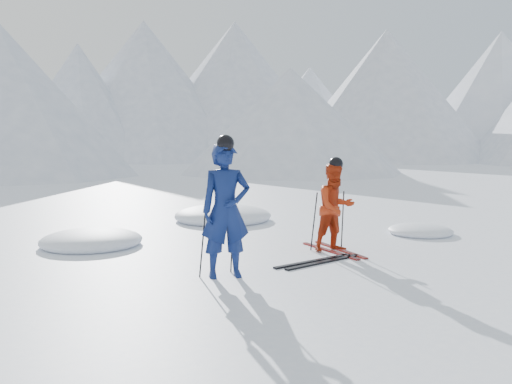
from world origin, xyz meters
TOP-DOWN VIEW (x-y plane):
  - ground at (0.00, 0.00)m, footprint 160.00×160.00m
  - mountain_range at (5.71, 35.31)m, footprint 106.15×62.94m
  - skier_blue at (-3.31, -0.94)m, footprint 0.84×0.66m
  - skier_red at (-0.70, -0.26)m, footprint 0.85×0.69m
  - pole_blue_left at (-3.61, -0.79)m, footprint 0.13×0.09m
  - pole_blue_right at (-3.06, -0.69)m, footprint 0.13×0.08m
  - pole_red_left at (-1.00, -0.01)m, footprint 0.11×0.09m
  - pole_red_right at (-0.40, -0.11)m, footprint 0.11×0.08m
  - ski_worn_left at (-0.82, -0.26)m, footprint 0.18×1.70m
  - ski_worn_right at (-0.58, -0.26)m, footprint 0.30×1.70m
  - ski_loose_a at (-1.58, -0.80)m, footprint 1.70×0.29m
  - ski_loose_b at (-1.48, -0.95)m, footprint 1.69×0.35m
  - snow_lumps at (-1.55, 3.30)m, footprint 8.23×5.93m

SIDE VIEW (x-z plane):
  - ground at x=0.00m, z-range 0.00..0.00m
  - snow_lumps at x=-1.55m, z-range -0.27..0.27m
  - ski_worn_left at x=-0.82m, z-range 0.00..0.03m
  - ski_worn_right at x=-0.58m, z-range 0.00..0.03m
  - ski_loose_a at x=-1.58m, z-range 0.00..0.03m
  - ski_loose_b at x=-1.48m, z-range 0.00..0.03m
  - pole_red_left at x=-1.00m, z-range 0.00..1.09m
  - pole_red_right at x=-0.40m, z-range 0.00..1.09m
  - pole_blue_left at x=-3.61m, z-range 0.00..1.35m
  - pole_blue_right at x=-3.06m, z-range 0.00..1.35m
  - skier_red at x=-0.70m, z-range 0.00..1.64m
  - skier_blue at x=-3.31m, z-range 0.00..2.03m
  - mountain_range at x=5.71m, z-range -1.04..14.49m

